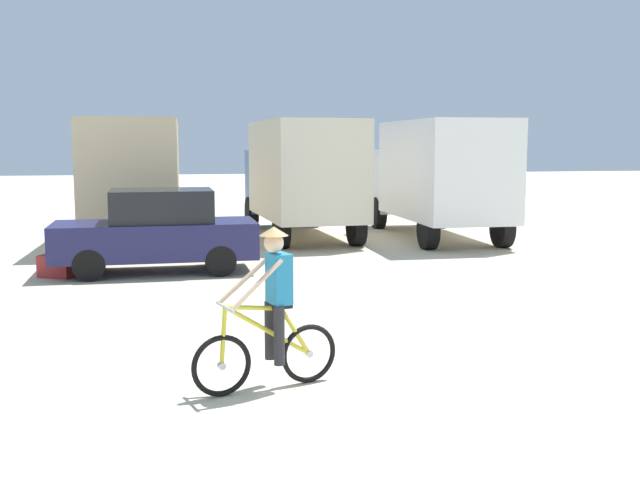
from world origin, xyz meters
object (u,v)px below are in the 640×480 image
box_truck_tan_camper (135,174)px  cyclist_orange_shirt (271,314)px  sedan_parked (157,231)px  box_truck_avon_van (438,173)px  supply_crate (61,265)px  box_truck_cream_rv (301,173)px

box_truck_tan_camper → cyclist_orange_shirt: size_ratio=3.74×
box_truck_tan_camper → sedan_parked: (0.65, -5.45, -0.99)m
box_truck_tan_camper → box_truck_avon_van: 8.57m
cyclist_orange_shirt → sedan_parked: bearing=99.3°
cyclist_orange_shirt → box_truck_tan_camper: bearing=98.3°
box_truck_avon_van → supply_crate: 10.94m
box_truck_avon_van → supply_crate: (-9.82, -4.53, -1.65)m
box_truck_tan_camper → box_truck_cream_rv: bearing=-0.2°
box_truck_cream_rv → box_truck_avon_van: bearing=-14.4°
box_truck_cream_rv → cyclist_orange_shirt: size_ratio=3.76×
box_truck_tan_camper → supply_crate: bearing=-103.4°
sedan_parked → cyclist_orange_shirt: size_ratio=2.32×
cyclist_orange_shirt → supply_crate: bearing=112.3°
box_truck_tan_camper → sedan_parked: bearing=-83.2°
sedan_parked → box_truck_cream_rv: bearing=53.4°
sedan_parked → cyclist_orange_shirt: cyclist_orange_shirt is taller
box_truck_avon_van → supply_crate: box_truck_avon_van is taller
cyclist_orange_shirt → box_truck_avon_van: bearing=62.5°
supply_crate → cyclist_orange_shirt: bearing=-67.7°
box_truck_cream_rv → supply_crate: 8.30m
box_truck_cream_rv → sedan_parked: box_truck_cream_rv is taller
box_truck_avon_van → box_truck_tan_camper: bearing=173.3°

